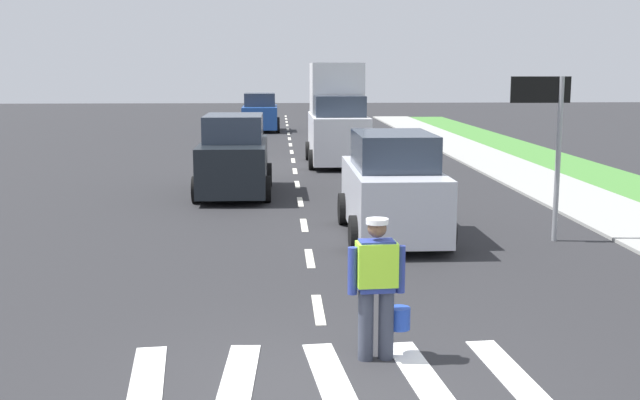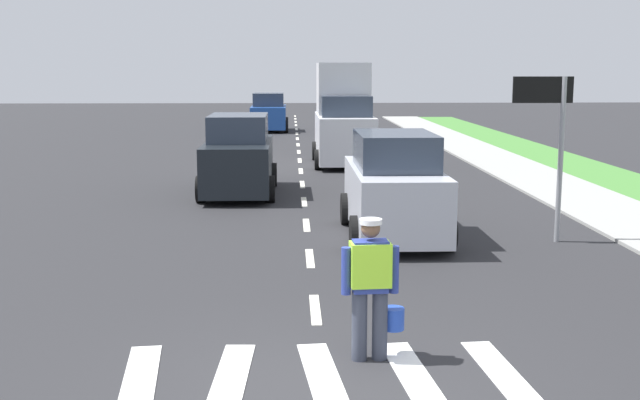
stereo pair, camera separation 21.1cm
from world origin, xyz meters
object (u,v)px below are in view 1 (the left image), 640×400
(lane_direction_sign, at_px, (548,118))
(delivery_truck, at_px, (337,118))
(car_oncoming_third, at_px, (260,114))
(road_worker, at_px, (378,282))
(car_outgoing_ahead, at_px, (392,189))
(car_oncoming_lead, at_px, (234,158))

(lane_direction_sign, xyz_separation_m, delivery_truck, (-3.08, 12.79, -0.80))
(car_oncoming_third, bearing_deg, lane_direction_sign, -77.46)
(road_worker, xyz_separation_m, car_oncoming_third, (-2.09, 33.67, 0.02))
(lane_direction_sign, bearing_deg, car_outgoing_ahead, 169.02)
(lane_direction_sign, relative_size, delivery_truck, 0.70)
(car_oncoming_third, bearing_deg, delivery_truck, -78.32)
(car_oncoming_lead, bearing_deg, road_worker, -79.32)
(road_worker, bearing_deg, car_outgoing_ahead, 80.40)
(road_worker, xyz_separation_m, delivery_truck, (0.96, 18.92, 0.68))
(car_oncoming_third, distance_m, car_oncoming_lead, 21.39)
(delivery_truck, height_order, car_oncoming_lead, delivery_truck)
(car_outgoing_ahead, bearing_deg, car_oncoming_lead, 121.68)
(car_oncoming_third, xyz_separation_m, car_outgoing_ahead, (3.23, -26.98, 0.03))
(lane_direction_sign, height_order, car_outgoing_ahead, lane_direction_sign)
(road_worker, relative_size, lane_direction_sign, 0.52)
(lane_direction_sign, relative_size, car_oncoming_lead, 0.73)
(delivery_truck, bearing_deg, lane_direction_sign, -76.47)
(car_oncoming_lead, bearing_deg, car_outgoing_ahead, -58.32)
(road_worker, distance_m, car_oncoming_third, 33.74)
(road_worker, xyz_separation_m, lane_direction_sign, (4.03, 6.13, 1.48))
(car_outgoing_ahead, xyz_separation_m, car_oncoming_lead, (-3.45, 5.59, 0.01))
(delivery_truck, height_order, car_outgoing_ahead, delivery_truck)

